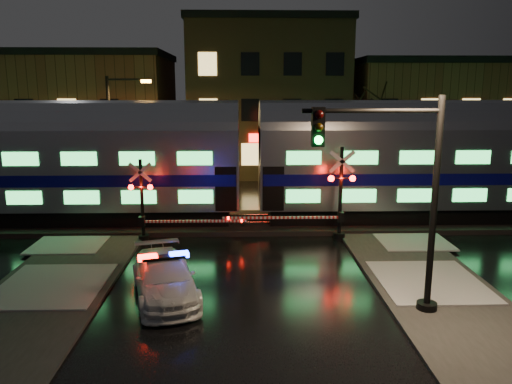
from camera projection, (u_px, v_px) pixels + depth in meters
ground at (243, 258)px, 20.14m from camera, size 120.00×120.00×0.00m
ballast at (242, 222)px, 25.01m from camera, size 90.00×4.20×0.24m
sidewalk_left at (13, 329)px, 14.08m from camera, size 4.00×20.00×0.12m
sidewalk_right at (467, 323)px, 14.43m from camera, size 4.00×20.00×0.12m
building_left at (82, 116)px, 40.41m from camera, size 14.00×10.00×9.00m
building_mid at (266, 100)px, 41.05m from camera, size 12.00×11.00×11.50m
building_right at (423, 119)px, 41.21m from camera, size 12.00×10.00×8.50m
train at (249, 158)px, 24.35m from camera, size 51.00×3.12×5.92m
police_car at (164, 278)px, 16.22m from camera, size 3.03×4.94×1.50m
crossing_signal_right at (333, 202)px, 22.16m from camera, size 5.95×0.66×4.21m
crossing_signal_left at (150, 209)px, 21.97m from camera, size 5.22×0.63×3.70m
traffic_light at (400, 202)px, 14.46m from camera, size 4.23×0.73×6.54m
streetlight at (115, 133)px, 27.89m from camera, size 2.47×0.26×7.38m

